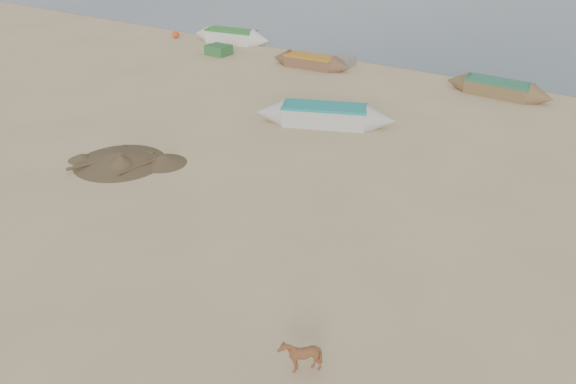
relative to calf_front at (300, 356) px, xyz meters
The scene contains 5 objects.
ground 3.86m from the calf_front, 164.61° to the left, with size 140.00×140.00×0.00m, color tan.
calf_front is the anchor object (origin of this frame).
near_canoe 14.45m from the calf_front, 118.71° to the left, with size 6.18×1.27×0.91m, color beige, non-canonical shape.
debris_pile 12.39m from the calf_front, 156.31° to the left, with size 3.44×3.44×0.43m, color brown.
beach_clutter 20.49m from the calf_front, 89.83° to the left, with size 42.51×3.58×0.64m.
Camera 1 is at (8.41, -8.45, 9.00)m, focal length 35.00 mm.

